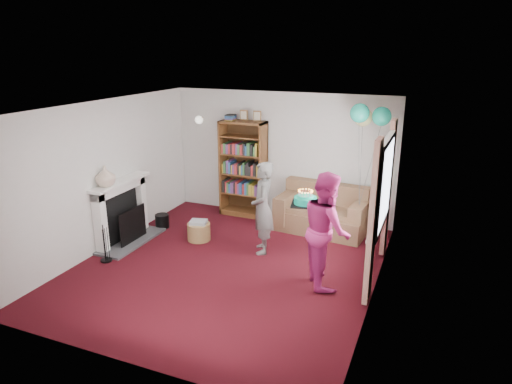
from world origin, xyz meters
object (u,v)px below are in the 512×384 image
at_px(bookcase, 244,169).
at_px(sofa, 323,213).
at_px(birthday_cake, 305,200).
at_px(person_magenta, 326,229).
at_px(person_striped, 262,208).

relative_size(bookcase, sofa, 1.31).
xyz_separation_m(bookcase, sofa, (1.73, -0.23, -0.62)).
distance_m(bookcase, sofa, 1.85).
bearing_deg(birthday_cake, sofa, 94.47).
relative_size(bookcase, person_magenta, 1.27).
relative_size(sofa, person_striped, 1.05).
xyz_separation_m(bookcase, birthday_cake, (1.87, -1.99, 0.21)).
bearing_deg(person_striped, bookcase, -170.64).
distance_m(bookcase, person_magenta, 3.17).
relative_size(sofa, person_magenta, 0.97).
bearing_deg(person_striped, birthday_cake, 39.42).
xyz_separation_m(bookcase, person_magenta, (2.26, -2.22, -0.11)).
bearing_deg(birthday_cake, person_striped, 153.27).
bearing_deg(person_magenta, sofa, -12.76).
xyz_separation_m(sofa, birthday_cake, (0.14, -1.76, 0.82)).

